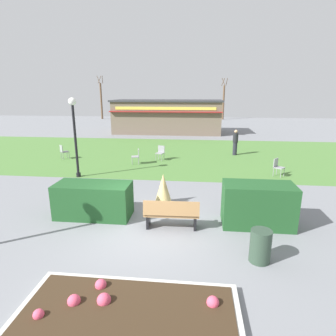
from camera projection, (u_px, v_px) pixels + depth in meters
ground_plane at (145, 232)px, 8.53m from camera, size 80.00×80.00×0.00m
lawn_patch at (175, 154)px, 19.17m from camera, size 36.00×12.00×0.01m
flower_bed at (125, 325)px, 5.01m from camera, size 4.21×2.53×0.33m
park_bench at (171, 214)px, 8.63m from camera, size 1.72×0.58×0.95m
hedge_left at (94, 200)px, 9.46m from camera, size 2.50×1.10×1.17m
hedge_right at (258, 205)px, 8.81m from camera, size 2.18×1.10×1.36m
ornamental_grass_behind_left at (163, 194)px, 10.35m from camera, size 0.75×0.75×0.92m
ornamental_grass_behind_right at (163, 189)px, 10.52m from camera, size 0.67×0.67×1.17m
lamppost_mid at (74, 128)px, 13.42m from camera, size 0.36×0.36×3.86m
trash_bin at (260, 246)px, 6.95m from camera, size 0.52×0.52×0.84m
food_kiosk at (167, 116)px, 28.84m from camera, size 10.98×4.83×3.31m
cafe_chair_west at (137, 155)px, 16.38m from camera, size 0.54×0.54×0.89m
cafe_chair_east at (63, 151)px, 17.63m from camera, size 0.62×0.62×0.89m
cafe_chair_center at (278, 166)px, 14.05m from camera, size 0.62×0.62×0.89m
cafe_chair_north at (161, 152)px, 17.37m from camera, size 0.56×0.56×0.89m
person_strolling at (235, 142)px, 18.68m from camera, size 0.34×0.34×1.69m
parked_car_west_slot at (148, 119)px, 36.90m from camera, size 4.25×2.16×1.20m
tree_left_bg at (101, 100)px, 43.13m from camera, size 0.91×0.96×6.45m
tree_right_bg at (224, 102)px, 42.47m from camera, size 0.91×0.96×6.07m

